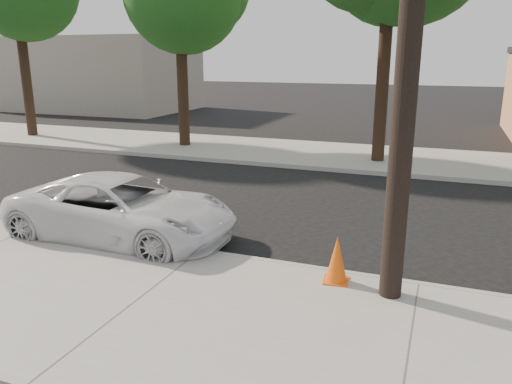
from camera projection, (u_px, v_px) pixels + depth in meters
ground at (243, 224)px, 11.52m from camera, size 120.00×120.00×0.00m
near_sidewalk at (136, 305)px, 7.62m from camera, size 90.00×4.40×0.15m
far_sidewalk at (327, 155)px, 19.16m from camera, size 90.00×5.00×0.15m
curb_near at (201, 254)px, 9.61m from camera, size 90.00×0.12×0.16m
building_far at (91, 74)px, 35.75m from camera, size 14.00×8.00×5.00m
police_cruiser at (122, 209)px, 10.40m from camera, size 4.87×2.25×1.35m
traffic_cone at (337, 260)px, 8.17m from camera, size 0.45×0.45×0.79m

